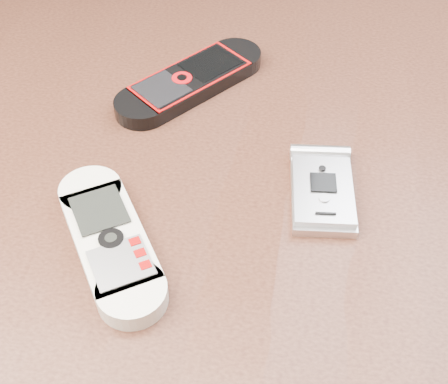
{
  "coord_description": "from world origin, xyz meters",
  "views": [
    {
      "loc": [
        0.06,
        -0.34,
        1.13
      ],
      "look_at": [
        0.01,
        0.0,
        0.76
      ],
      "focal_mm": 50.0,
      "sensor_mm": 36.0,
      "label": 1
    }
  ],
  "objects_px": {
    "nokia_black_red": "(191,81)",
    "nokia_white": "(110,240)",
    "table": "(219,274)",
    "motorola_razr": "(323,190)"
  },
  "relations": [
    {
      "from": "table",
      "to": "nokia_white",
      "type": "distance_m",
      "value": 0.15
    },
    {
      "from": "table",
      "to": "motorola_razr",
      "type": "height_order",
      "value": "motorola_razr"
    },
    {
      "from": "nokia_white",
      "to": "nokia_black_red",
      "type": "bearing_deg",
      "value": 50.91
    },
    {
      "from": "motorola_razr",
      "to": "table",
      "type": "bearing_deg",
      "value": -174.76
    },
    {
      "from": "table",
      "to": "motorola_razr",
      "type": "bearing_deg",
      "value": 10.73
    },
    {
      "from": "table",
      "to": "nokia_black_red",
      "type": "height_order",
      "value": "nokia_black_red"
    },
    {
      "from": "nokia_white",
      "to": "motorola_razr",
      "type": "xyz_separation_m",
      "value": [
        0.16,
        0.08,
        -0.0
      ]
    },
    {
      "from": "nokia_black_red",
      "to": "motorola_razr",
      "type": "xyz_separation_m",
      "value": [
        0.14,
        -0.13,
        -0.0
      ]
    },
    {
      "from": "nokia_black_red",
      "to": "table",
      "type": "bearing_deg",
      "value": -31.17
    },
    {
      "from": "nokia_black_red",
      "to": "nokia_white",
      "type": "bearing_deg",
      "value": -56.75
    }
  ]
}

